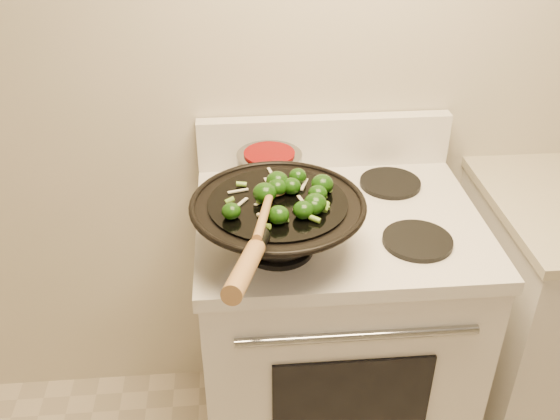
{
  "coord_description": "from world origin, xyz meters",
  "views": [
    {
      "loc": [
        -0.51,
        -0.26,
        1.85
      ],
      "look_at": [
        -0.4,
        1.02,
        1.04
      ],
      "focal_mm": 40.0,
      "sensor_mm": 36.0,
      "label": 1
    }
  ],
  "objects": [
    {
      "name": "saucepan",
      "position": [
        -0.41,
        1.32,
        0.99
      ],
      "size": [
        0.19,
        0.3,
        0.11
      ],
      "color": "gray",
      "rests_on": "stove"
    },
    {
      "name": "wooden_spoon",
      "position": [
        -0.44,
        0.97,
        1.09
      ],
      "size": [
        0.1,
        0.35,
        0.09
      ],
      "color": "#9F703E",
      "rests_on": "wok"
    },
    {
      "name": "stove",
      "position": [
        -0.23,
        1.17,
        0.47
      ],
      "size": [
        0.78,
        0.67,
        1.08
      ],
      "color": "white",
      "rests_on": "ground"
    },
    {
      "name": "stirfry",
      "position": [
        -0.38,
        1.02,
        1.08
      ],
      "size": [
        0.28,
        0.3,
        0.05
      ],
      "color": "#123709",
      "rests_on": "wok"
    },
    {
      "name": "wok",
      "position": [
        -0.41,
        1.01,
        1.01
      ],
      "size": [
        0.43,
        0.7,
        0.26
      ],
      "color": "black",
      "rests_on": "stove"
    }
  ]
}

